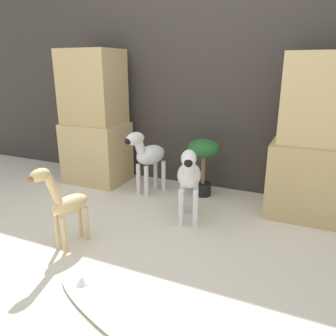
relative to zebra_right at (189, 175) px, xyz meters
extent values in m
plane|color=beige|center=(-0.20, -0.77, -0.38)|extent=(14.00, 14.00, 0.00)
cube|color=#38332D|center=(-0.20, 0.88, 0.72)|extent=(6.40, 0.08, 2.20)
cube|color=tan|center=(-1.22, 0.52, -0.08)|extent=(0.60, 0.47, 0.61)
cube|color=tan|center=(-1.22, 0.52, 0.59)|extent=(0.56, 0.43, 0.71)
cube|color=tan|center=(0.82, 0.52, -0.09)|extent=(0.60, 0.47, 0.59)
cube|color=tan|center=(0.82, 0.52, 0.55)|extent=(0.51, 0.40, 0.68)
cylinder|color=silver|center=(0.07, -0.05, -0.23)|extent=(0.04, 0.04, 0.30)
cylinder|color=silver|center=(-0.03, -0.09, -0.23)|extent=(0.04, 0.04, 0.30)
cylinder|color=silver|center=(0.00, 0.17, -0.23)|extent=(0.04, 0.04, 0.30)
cylinder|color=silver|center=(-0.10, 0.13, -0.23)|extent=(0.04, 0.04, 0.30)
ellipsoid|color=silver|center=(-0.01, 0.04, -0.01)|extent=(0.28, 0.37, 0.18)
cylinder|color=silver|center=(0.03, -0.09, 0.10)|extent=(0.12, 0.15, 0.18)
ellipsoid|color=silver|center=(0.05, -0.14, 0.17)|extent=(0.17, 0.22, 0.12)
sphere|color=black|center=(0.07, -0.22, 0.16)|extent=(0.06, 0.06, 0.06)
cube|color=black|center=(0.03, -0.09, 0.11)|extent=(0.04, 0.08, 0.15)
cylinder|color=silver|center=(-0.54, 0.32, -0.23)|extent=(0.04, 0.04, 0.30)
cylinder|color=silver|center=(-0.64, 0.36, -0.23)|extent=(0.04, 0.04, 0.30)
cylinder|color=silver|center=(-0.46, 0.54, -0.23)|extent=(0.04, 0.04, 0.30)
cylinder|color=silver|center=(-0.57, 0.57, -0.23)|extent=(0.04, 0.04, 0.30)
ellipsoid|color=silver|center=(-0.55, 0.45, -0.01)|extent=(0.27, 0.37, 0.18)
cylinder|color=silver|center=(-0.60, 0.31, 0.10)|extent=(0.12, 0.15, 0.18)
ellipsoid|color=silver|center=(-0.61, 0.27, 0.17)|extent=(0.16, 0.22, 0.12)
sphere|color=black|center=(-0.64, 0.19, 0.16)|extent=(0.06, 0.06, 0.06)
cube|color=black|center=(-0.60, 0.31, 0.11)|extent=(0.04, 0.08, 0.15)
cylinder|color=tan|center=(-0.58, -0.74, -0.26)|extent=(0.03, 0.03, 0.25)
cylinder|color=tan|center=(-0.65, -0.73, -0.26)|extent=(0.03, 0.03, 0.25)
cylinder|color=tan|center=(-0.54, -0.55, -0.26)|extent=(0.03, 0.03, 0.25)
cylinder|color=tan|center=(-0.61, -0.54, -0.26)|extent=(0.03, 0.03, 0.25)
ellipsoid|color=tan|center=(-0.60, -0.64, -0.09)|extent=(0.17, 0.29, 0.12)
cylinder|color=tan|center=(-0.62, -0.75, 0.06)|extent=(0.07, 0.13, 0.25)
ellipsoid|color=tan|center=(-0.63, -0.83, 0.17)|extent=(0.10, 0.14, 0.08)
sphere|color=brown|center=(-0.64, -0.88, 0.16)|extent=(0.04, 0.04, 0.04)
cylinder|color=black|center=(-0.08, 0.58, -0.32)|extent=(0.16, 0.16, 0.12)
cylinder|color=brown|center=(-0.08, 0.58, -0.14)|extent=(0.04, 0.04, 0.26)
ellipsoid|color=#235B28|center=(-0.08, 0.58, 0.07)|extent=(0.30, 0.30, 0.16)
ellipsoid|color=silver|center=(0.13, -1.11, -0.37)|extent=(1.13, 0.57, 0.03)
cone|color=white|center=(-0.24, -0.99, -0.33)|extent=(0.10, 0.10, 0.05)
camera|label=1|loc=(0.81, -2.19, 0.79)|focal=35.00mm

